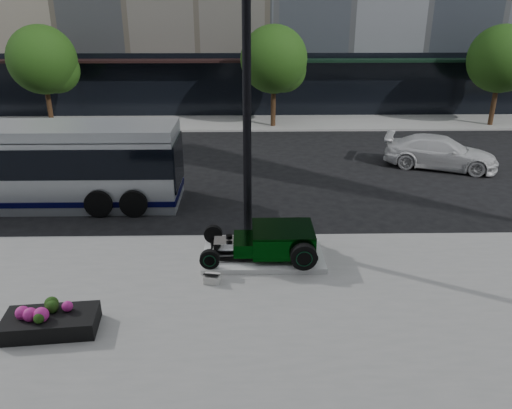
{
  "coord_description": "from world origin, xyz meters",
  "views": [
    {
      "loc": [
        -0.59,
        -16.15,
        6.87
      ],
      "look_at": [
        -0.31,
        -2.14,
        1.2
      ],
      "focal_mm": 35.0,
      "sensor_mm": 36.0,
      "label": 1
    }
  ],
  "objects_px": {
    "lamppost": "(247,118)",
    "hot_rod": "(275,240)",
    "flower_planter": "(51,321)",
    "white_sedan": "(440,152)",
    "transit_bus": "(11,165)"
  },
  "relations": [
    {
      "from": "transit_bus",
      "to": "white_sedan",
      "type": "relative_size",
      "value": 2.5
    },
    {
      "from": "hot_rod",
      "to": "flower_planter",
      "type": "relative_size",
      "value": 1.54
    },
    {
      "from": "hot_rod",
      "to": "white_sedan",
      "type": "xyz_separation_m",
      "value": [
        7.86,
        8.71,
        0.01
      ]
    },
    {
      "from": "flower_planter",
      "to": "white_sedan",
      "type": "distance_m",
      "value": 17.66
    },
    {
      "from": "white_sedan",
      "to": "transit_bus",
      "type": "bearing_deg",
      "value": 124.23
    },
    {
      "from": "hot_rod",
      "to": "white_sedan",
      "type": "relative_size",
      "value": 0.67
    },
    {
      "from": "hot_rod",
      "to": "flower_planter",
      "type": "xyz_separation_m",
      "value": [
        -5.13,
        -3.25,
        -0.34
      ]
    },
    {
      "from": "lamppost",
      "to": "flower_planter",
      "type": "bearing_deg",
      "value": -133.26
    },
    {
      "from": "transit_bus",
      "to": "white_sedan",
      "type": "xyz_separation_m",
      "value": [
        17.11,
        3.98,
        -0.78
      ]
    },
    {
      "from": "hot_rod",
      "to": "transit_bus",
      "type": "relative_size",
      "value": 0.27
    },
    {
      "from": "hot_rod",
      "to": "lamppost",
      "type": "distance_m",
      "value": 3.55
    },
    {
      "from": "transit_bus",
      "to": "white_sedan",
      "type": "bearing_deg",
      "value": 13.11
    },
    {
      "from": "flower_planter",
      "to": "hot_rod",
      "type": "bearing_deg",
      "value": 32.36
    },
    {
      "from": "lamppost",
      "to": "hot_rod",
      "type": "bearing_deg",
      "value": -61.45
    },
    {
      "from": "hot_rod",
      "to": "flower_planter",
      "type": "height_order",
      "value": "hot_rod"
    }
  ]
}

